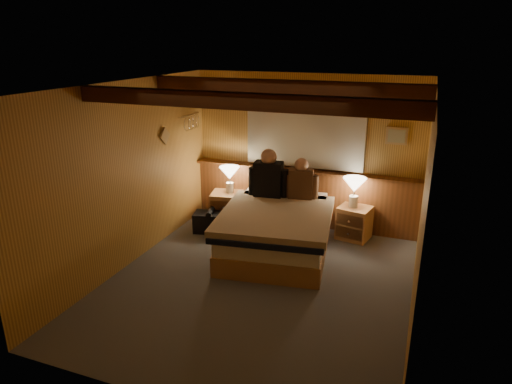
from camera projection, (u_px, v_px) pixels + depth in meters
The scene contains 19 objects.
floor at pixel (258, 283), 5.67m from camera, with size 4.20×4.20×0.00m, color #4C525B.
ceiling at pixel (259, 86), 4.90m from camera, with size 4.20×4.20×0.00m, color tan.
wall_back at pixel (305, 152), 7.14m from camera, with size 3.60×3.60×0.00m, color gold.
wall_left at pixel (128, 176), 5.89m from camera, with size 4.20×4.20×0.00m, color gold.
wall_right at pixel (423, 211), 4.68m from camera, with size 4.20×4.20×0.00m, color gold.
wall_front at pixel (161, 274), 3.42m from camera, with size 3.60×3.60×0.00m, color gold.
wainscot at pixel (303, 196), 7.31m from camera, with size 3.60×0.23×0.94m.
curtain_window at pixel (305, 132), 6.98m from camera, with size 2.18×0.09×1.11m.
ceiling_beams at pixel (263, 93), 5.06m from camera, with size 3.60×1.65×0.16m.
coat_rail at pixel (191, 120), 7.11m from camera, with size 0.05×0.55×0.24m.
framed_print at pixel (397, 136), 6.56m from camera, with size 0.30×0.04×0.25m.
bed at pixel (277, 231), 6.36m from camera, with size 1.70×2.06×0.64m.
nightstand_left at pixel (227, 208), 7.39m from camera, with size 0.56×0.53×0.53m.
nightstand_right at pixel (354, 223), 6.86m from camera, with size 0.53×0.49×0.50m.
lamp_left at pixel (230, 175), 7.25m from camera, with size 0.32×0.32×0.42m.
lamp_right at pixel (354, 187), 6.71m from camera, with size 0.34×0.34×0.45m.
person_left at pixel (268, 177), 6.76m from camera, with size 0.61×0.28×0.74m.
person_right at pixel (301, 182), 6.68m from camera, with size 0.51×0.26×0.63m.
duffel_bag at pixel (211, 222), 7.13m from camera, with size 0.57×0.42×0.37m.
Camera 1 is at (1.75, -4.69, 2.88)m, focal length 32.00 mm.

